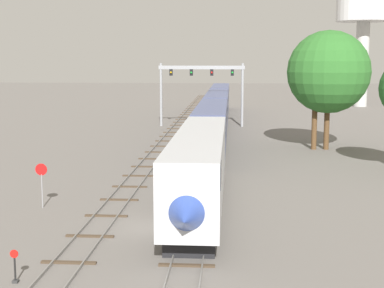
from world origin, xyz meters
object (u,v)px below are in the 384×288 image
at_px(signal_gantry, 202,81).
at_px(trackside_tree_right, 329,72).
at_px(stop_sign, 42,179).
at_px(trackside_tree_mid, 316,81).
at_px(passenger_train, 215,116).
at_px(switch_stand, 15,271).
at_px(water_tower, 364,14).

distance_m(signal_gantry, trackside_tree_right, 24.70).
distance_m(stop_sign, trackside_tree_mid, 33.28).
xyz_separation_m(signal_gantry, stop_sign, (-7.75, -45.70, -4.60)).
bearing_deg(passenger_train, switch_stand, -98.66).
distance_m(water_tower, switch_stand, 102.70).
bearing_deg(passenger_train, stop_sign, -106.20).
relative_size(stop_sign, trackside_tree_mid, 0.29).
xyz_separation_m(passenger_train, trackside_tree_right, (11.99, -8.85, 5.51)).
xyz_separation_m(switch_stand, trackside_tree_right, (19.09, 37.76, 7.59)).
distance_m(passenger_train, stop_sign, 35.86).
relative_size(passenger_train, switch_stand, 60.98).
xyz_separation_m(switch_stand, trackside_tree_mid, (17.79, 37.69, 6.70)).
height_order(passenger_train, signal_gantry, signal_gantry).
height_order(stop_sign, trackside_tree_right, trackside_tree_right).
height_order(switch_stand, trackside_tree_right, trackside_tree_right).
bearing_deg(switch_stand, water_tower, 69.69).
height_order(signal_gantry, trackside_tree_mid, trackside_tree_mid).
height_order(signal_gantry, trackside_tree_right, trackside_tree_right).
height_order(switch_stand, trackside_tree_mid, trackside_tree_mid).
height_order(water_tower, switch_stand, water_tower).
relative_size(trackside_tree_mid, trackside_tree_right, 0.79).
distance_m(signal_gantry, switch_stand, 58.38).
bearing_deg(signal_gantry, switch_stand, -94.79).
xyz_separation_m(stop_sign, trackside_tree_right, (21.99, 25.58, 6.24)).
bearing_deg(signal_gantry, water_tower, 50.71).
distance_m(passenger_train, switch_stand, 47.19).
distance_m(signal_gantry, stop_sign, 46.58).
height_order(water_tower, trackside_tree_right, water_tower).
xyz_separation_m(signal_gantry, trackside_tree_mid, (12.94, -20.18, 0.74)).
bearing_deg(water_tower, signal_gantry, -129.29).
bearing_deg(trackside_tree_right, switch_stand, -116.82).
bearing_deg(trackside_tree_mid, switch_stand, -115.27).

